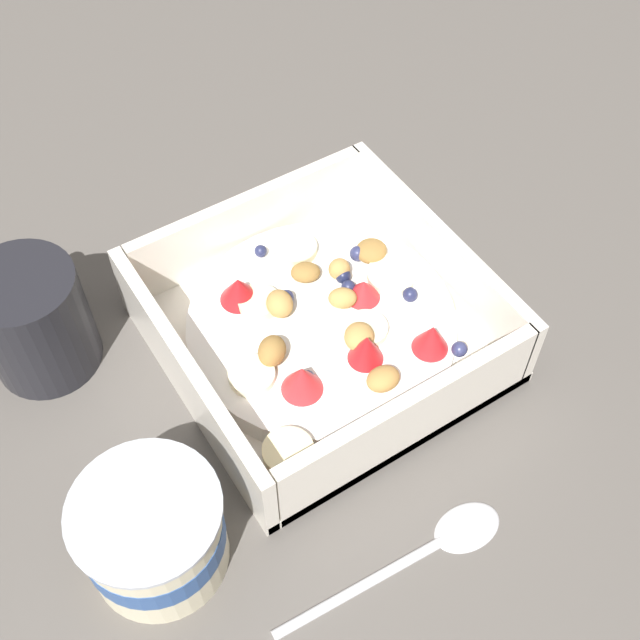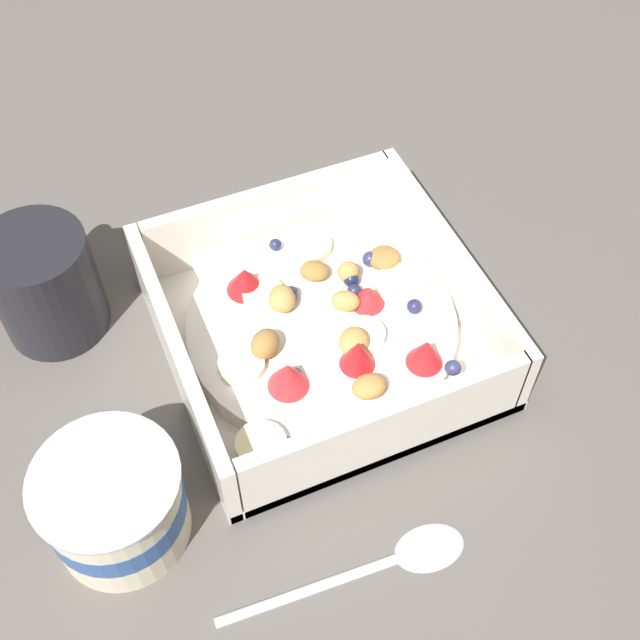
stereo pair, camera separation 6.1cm
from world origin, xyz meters
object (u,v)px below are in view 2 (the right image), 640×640
at_px(coffee_mug, 46,283).
at_px(fruit_bowl, 321,327).
at_px(spoon, 398,557).
at_px(yogurt_cup, 115,504).

bearing_deg(coffee_mug, fruit_bowl, -119.86).
distance_m(spoon, yogurt_cup, 0.18).
distance_m(fruit_bowl, yogurt_cup, 0.20).
xyz_separation_m(yogurt_cup, coffee_mug, (0.19, 0.00, 0.01)).
relative_size(fruit_bowl, coffee_mug, 2.12).
distance_m(fruit_bowl, coffee_mug, 0.21).
relative_size(spoon, yogurt_cup, 1.86).
xyz_separation_m(spoon, yogurt_cup, (0.09, 0.16, 0.03)).
relative_size(fruit_bowl, yogurt_cup, 2.45).
height_order(fruit_bowl, spoon, fruit_bowl).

